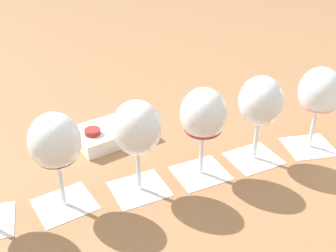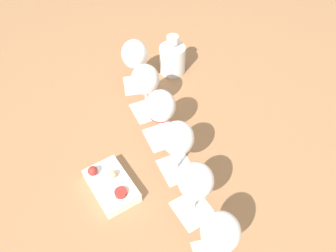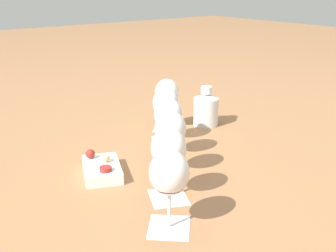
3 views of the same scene
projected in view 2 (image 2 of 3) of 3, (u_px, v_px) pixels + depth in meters
The scene contains 14 objects.
ground_plane at pixel (169, 154), 1.10m from camera, with size 8.00×8.00×0.00m, color #936642.
tasting_card_0 at pixel (137, 85), 1.31m from camera, with size 0.14×0.14×0.00m.
tasting_card_1 at pixel (147, 110), 1.22m from camera, with size 0.13×0.14×0.00m.
tasting_card_2 at pixel (161, 137), 1.14m from camera, with size 0.13×0.14×0.00m.
tasting_card_3 at pixel (177, 168), 1.06m from camera, with size 0.13×0.14×0.00m.
tasting_card_4 at pixel (193, 209), 0.97m from camera, with size 0.13×0.13×0.00m.
wine_glass_0 at pixel (135, 56), 1.22m from camera, with size 0.09×0.09×0.19m.
wine_glass_1 at pixel (145, 82), 1.13m from camera, with size 0.09×0.09×0.19m.
wine_glass_2 at pixel (161, 108), 1.05m from camera, with size 0.09×0.09×0.19m.
wine_glass_3 at pixel (178, 140), 0.96m from camera, with size 0.09×0.09×0.19m.
wine_glass_4 at pixel (196, 183), 0.87m from camera, with size 0.09×0.09×0.19m.
wine_glass_5 at pixel (220, 234), 0.78m from camera, with size 0.09×0.09×0.19m.
ceramic_vase at pixel (172, 57), 1.32m from camera, with size 0.10×0.10×0.15m.
snack_dish at pixel (111, 185), 1.00m from camera, with size 0.16×0.19×0.06m.
Camera 2 is at (0.56, 0.37, 0.87)m, focal length 38.00 mm.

